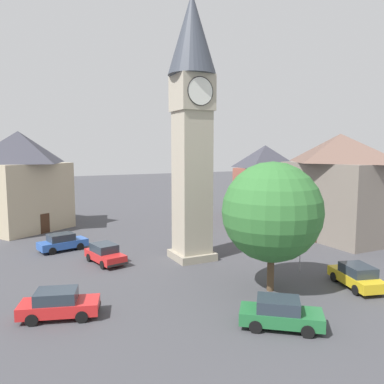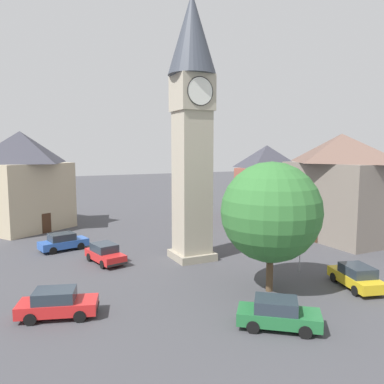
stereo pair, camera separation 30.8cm
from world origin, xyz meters
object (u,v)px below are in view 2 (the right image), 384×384
(tree, at_px, (271,212))
(building_corner_back, at_px, (22,180))
(car_white_side, at_px, (278,314))
(car_silver_kerb, at_px, (356,277))
(car_blue_kerb, at_px, (63,242))
(clock_tower, at_px, (192,106))
(building_terrace_right, at_px, (340,186))
(building_shop_left, at_px, (266,182))
(pedestrian, at_px, (240,222))
(car_red_corner, at_px, (105,253))
(car_black_far, at_px, (57,303))
(road_sign, at_px, (300,247))

(tree, relative_size, building_corner_back, 0.70)
(car_white_side, bearing_deg, car_silver_kerb, 15.71)
(car_blue_kerb, height_order, car_white_side, same)
(clock_tower, relative_size, building_terrace_right, 2.00)
(clock_tower, relative_size, building_corner_back, 1.79)
(tree, distance_m, building_shop_left, 25.14)
(pedestrian, distance_m, building_terrace_right, 10.87)
(car_red_corner, height_order, car_black_far, same)
(building_corner_back, bearing_deg, car_red_corner, -72.62)
(car_red_corner, relative_size, building_shop_left, 0.47)
(car_red_corner, height_order, building_terrace_right, building_terrace_right)
(car_red_corner, distance_m, building_terrace_right, 23.40)
(clock_tower, distance_m, car_white_side, 17.37)
(clock_tower, relative_size, car_black_far, 4.75)
(car_white_side, relative_size, building_corner_back, 0.36)
(building_shop_left, bearing_deg, road_sign, -119.87)
(clock_tower, distance_m, pedestrian, 16.38)
(car_black_far, height_order, building_shop_left, building_shop_left)
(car_white_side, height_order, pedestrian, pedestrian)
(car_silver_kerb, bearing_deg, car_blue_kerb, 131.54)
(car_blue_kerb, distance_m, car_black_far, 14.18)
(pedestrian, height_order, building_shop_left, building_shop_left)
(road_sign, bearing_deg, car_red_corner, 145.64)
(clock_tower, height_order, building_terrace_right, clock_tower)
(clock_tower, bearing_deg, building_shop_left, 36.21)
(car_red_corner, bearing_deg, building_terrace_right, -4.92)
(car_silver_kerb, height_order, car_red_corner, same)
(car_red_corner, distance_m, car_white_side, 15.71)
(clock_tower, height_order, pedestrian, clock_tower)
(car_silver_kerb, xyz_separation_m, building_shop_left, (9.42, 22.39, 4.03))
(car_white_side, relative_size, tree, 0.52)
(tree, bearing_deg, car_blue_kerb, 123.55)
(car_blue_kerb, xyz_separation_m, car_silver_kerb, (15.86, -17.90, 0.00))
(building_shop_left, relative_size, road_sign, 3.35)
(car_white_side, relative_size, road_sign, 1.53)
(building_shop_left, relative_size, building_terrace_right, 0.89)
(car_silver_kerb, distance_m, pedestrian, 18.04)
(clock_tower, height_order, car_silver_kerb, clock_tower)
(building_shop_left, distance_m, road_sign, 21.28)
(tree, height_order, building_terrace_right, building_terrace_right)
(car_red_corner, bearing_deg, pedestrian, 18.35)
(pedestrian, bearing_deg, building_shop_left, 34.02)
(car_silver_kerb, relative_size, road_sign, 1.58)
(tree, relative_size, building_shop_left, 0.87)
(car_red_corner, xyz_separation_m, car_white_side, (5.30, -14.79, 0.00))
(car_blue_kerb, distance_m, building_terrace_right, 26.78)
(car_silver_kerb, distance_m, tree, 7.16)
(car_blue_kerb, height_order, building_corner_back, building_corner_back)
(car_black_far, xyz_separation_m, building_corner_back, (-0.71, 25.41, 4.79))
(pedestrian, bearing_deg, car_silver_kerb, -98.56)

